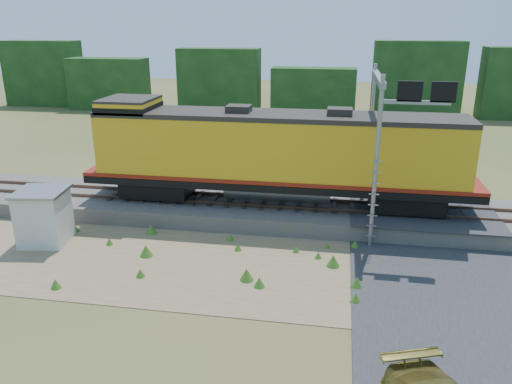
# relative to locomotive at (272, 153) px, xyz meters

# --- Properties ---
(ground) EXTENTS (140.00, 140.00, 0.00)m
(ground) POSITION_rel_locomotive_xyz_m (0.52, -6.00, -3.46)
(ground) COLOR #475123
(ground) RESTS_ON ground
(ballast) EXTENTS (70.00, 5.00, 0.80)m
(ballast) POSITION_rel_locomotive_xyz_m (0.52, 0.00, -3.06)
(ballast) COLOR slate
(ballast) RESTS_ON ground
(rails) EXTENTS (70.00, 1.54, 0.16)m
(rails) POSITION_rel_locomotive_xyz_m (0.52, 0.00, -2.58)
(rails) COLOR brown
(rails) RESTS_ON ballast
(dirt_shoulder) EXTENTS (26.00, 8.00, 0.03)m
(dirt_shoulder) POSITION_rel_locomotive_xyz_m (-1.48, -5.50, -3.45)
(dirt_shoulder) COLOR #8C7754
(dirt_shoulder) RESTS_ON ground
(road) EXTENTS (7.00, 66.00, 0.86)m
(road) POSITION_rel_locomotive_xyz_m (7.52, -5.26, -3.37)
(road) COLOR #38383A
(road) RESTS_ON ground
(tree_line_north) EXTENTS (130.00, 3.00, 6.50)m
(tree_line_north) POSITION_rel_locomotive_xyz_m (0.52, 32.00, -0.39)
(tree_line_north) COLOR #143513
(tree_line_north) RESTS_ON ground
(weed_clumps) EXTENTS (15.00, 6.20, 0.56)m
(weed_clumps) POSITION_rel_locomotive_xyz_m (-2.98, -5.90, -3.46)
(weed_clumps) COLOR #3C6C1F
(weed_clumps) RESTS_ON ground
(locomotive) EXTENTS (19.66, 3.00, 5.07)m
(locomotive) POSITION_rel_locomotive_xyz_m (0.00, 0.00, 0.00)
(locomotive) COLOR black
(locomotive) RESTS_ON rails
(shed) EXTENTS (2.42, 2.42, 2.54)m
(shed) POSITION_rel_locomotive_xyz_m (-9.80, -4.83, -2.18)
(shed) COLOR silver
(shed) RESTS_ON ground
(signal_gantry) EXTENTS (3.04, 6.20, 7.68)m
(signal_gantry) POSITION_rel_locomotive_xyz_m (5.30, -0.68, 2.25)
(signal_gantry) COLOR gray
(signal_gantry) RESTS_ON ground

